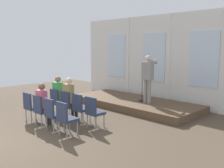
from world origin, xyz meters
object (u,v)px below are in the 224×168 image
object	(u,v)px
chair_r1_c3	(66,117)
chair_r0_c1	(68,103)
chair_r1_c0	(31,105)
audience_r1_c1	(43,102)
audience_r0_c1	(70,96)
chair_r1_c2	(53,112)
chair_r0_c2	(80,107)
speaker	(148,75)
chair_r0_c3	(94,110)
audience_r0_c0	(59,94)
chair_r1_c1	(41,108)
chair_r0_c0	(57,100)
mic_stand	(142,92)

from	to	relation	value
chair_r1_c3	chair_r0_c1	bearing A→B (deg)	142.53
chair_r1_c0	audience_r1_c1	world-z (taller)	audience_r1_c1
audience_r0_c1	chair_r1_c2	world-z (taller)	audience_r0_c1
chair_r1_c0	chair_r0_c2	bearing A→B (deg)	37.47
speaker	chair_r1_c0	distance (m)	4.27
speaker	chair_r0_c3	world-z (taller)	speaker
chair_r1_c0	audience_r0_c0	bearing A→B (deg)	90.00
chair_r1_c3	audience_r0_c1	bearing A→B (deg)	140.38
audience_r1_c1	chair_r1_c3	distance (m)	1.30
audience_r0_c1	chair_r1_c1	bearing A→B (deg)	-90.00
speaker	chair_r0_c2	xyz separation A→B (m)	(-0.41, -2.86, -0.78)
chair_r0_c1	chair_r1_c1	bearing A→B (deg)	-90.00
chair_r0_c0	audience_r0_c1	world-z (taller)	audience_r0_c1
audience_r0_c0	chair_r1_c2	world-z (taller)	audience_r0_c0
audience_r0_c0	audience_r1_c1	size ratio (longest dim) A/B	1.06
speaker	mic_stand	world-z (taller)	speaker
speaker	chair_r1_c3	xyz separation A→B (m)	(0.23, -3.84, -0.78)
chair_r0_c1	chair_r1_c3	size ratio (longest dim) A/B	1.00
chair_r0_c0	chair_r1_c2	world-z (taller)	same
audience_r0_c1	chair_r0_c3	world-z (taller)	audience_r0_c1
chair_r0_c2	chair_r1_c2	bearing A→B (deg)	-90.00
chair_r0_c0	audience_r1_c1	bearing A→B (deg)	-54.54
chair_r0_c3	chair_r1_c3	world-z (taller)	same
chair_r1_c0	chair_r0_c1	bearing A→B (deg)	56.88
chair_r0_c1	chair_r1_c2	distance (m)	1.17
chair_r0_c0	chair_r0_c3	world-z (taller)	same
chair_r0_c3	chair_r1_c3	distance (m)	0.98
mic_stand	chair_r0_c0	world-z (taller)	mic_stand
chair_r0_c0	audience_r0_c1	size ratio (longest dim) A/B	0.68
speaker	chair_r1_c1	world-z (taller)	speaker
mic_stand	chair_r1_c0	world-z (taller)	mic_stand
chair_r1_c0	chair_r1_c2	bearing A→B (deg)	0.00
audience_r1_c1	chair_r1_c3	world-z (taller)	audience_r1_c1
chair_r1_c0	chair_r1_c2	size ratio (longest dim) A/B	1.00
audience_r0_c1	chair_r1_c0	world-z (taller)	audience_r0_c1
mic_stand	audience_r0_c1	distance (m)	2.98
speaker	audience_r0_c1	world-z (taller)	speaker
chair_r0_c0	chair_r1_c3	bearing A→B (deg)	-27.07
chair_r1_c0	chair_r1_c1	bearing A→B (deg)	0.00
audience_r0_c1	chair_r1_c0	bearing A→B (deg)	-121.13
audience_r0_c1	audience_r0_c0	bearing A→B (deg)	179.98
chair_r0_c1	chair_r0_c3	bearing A→B (deg)	0.00
chair_r0_c0	chair_r0_c2	xyz separation A→B (m)	(1.28, 0.00, 0.00)
chair_r0_c0	audience_r1_c1	distance (m)	1.12
speaker	mic_stand	size ratio (longest dim) A/B	1.15
speaker	chair_r0_c1	world-z (taller)	speaker
speaker	chair_r0_c0	world-z (taller)	speaker
mic_stand	chair_r0_c1	bearing A→B (deg)	-103.38
chair_r1_c1	audience_r1_c1	world-z (taller)	audience_r1_c1
chair_r0_c2	chair_r1_c0	size ratio (longest dim) A/B	1.00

